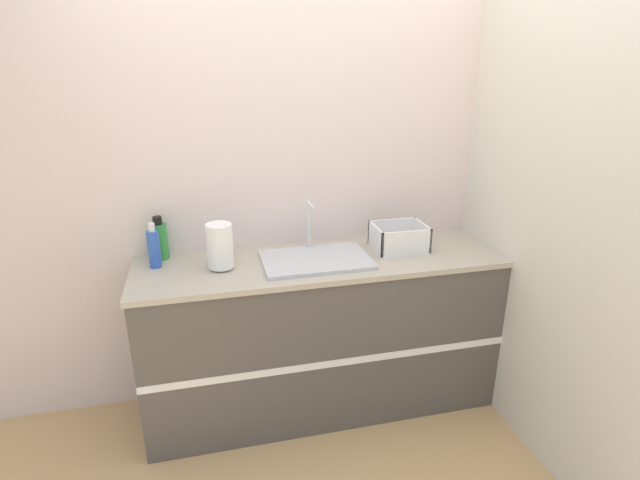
{
  "coord_description": "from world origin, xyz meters",
  "views": [
    {
      "loc": [
        -0.59,
        -2.14,
        1.96
      ],
      "look_at": [
        -0.02,
        0.25,
        1.05
      ],
      "focal_mm": 28.0,
      "sensor_mm": 36.0,
      "label": 1
    }
  ],
  "objects_px": {
    "sink": "(315,258)",
    "bottle_blue": "(154,248)",
    "paper_towel_roll": "(220,246)",
    "bottle_green": "(160,240)",
    "dish_rack": "(399,241)"
  },
  "relations": [
    {
      "from": "sink",
      "to": "bottle_blue",
      "type": "xyz_separation_m",
      "value": [
        -0.82,
        0.12,
        0.09
      ]
    },
    {
      "from": "sink",
      "to": "bottle_blue",
      "type": "relative_size",
      "value": 2.38
    },
    {
      "from": "bottle_blue",
      "to": "paper_towel_roll",
      "type": "bearing_deg",
      "value": -16.98
    },
    {
      "from": "sink",
      "to": "paper_towel_roll",
      "type": "xyz_separation_m",
      "value": [
        -0.49,
        0.02,
        0.1
      ]
    },
    {
      "from": "paper_towel_roll",
      "to": "bottle_green",
      "type": "bearing_deg",
      "value": 145.06
    },
    {
      "from": "sink",
      "to": "paper_towel_roll",
      "type": "relative_size",
      "value": 2.37
    },
    {
      "from": "bottle_green",
      "to": "sink",
      "type": "bearing_deg",
      "value": -16.1
    },
    {
      "from": "sink",
      "to": "bottle_blue",
      "type": "distance_m",
      "value": 0.84
    },
    {
      "from": "paper_towel_roll",
      "to": "bottle_green",
      "type": "xyz_separation_m",
      "value": [
        -0.31,
        0.22,
        -0.02
      ]
    },
    {
      "from": "paper_towel_roll",
      "to": "bottle_blue",
      "type": "bearing_deg",
      "value": 163.02
    },
    {
      "from": "bottle_green",
      "to": "bottle_blue",
      "type": "distance_m",
      "value": 0.12
    },
    {
      "from": "dish_rack",
      "to": "bottle_green",
      "type": "distance_m",
      "value": 1.31
    },
    {
      "from": "paper_towel_roll",
      "to": "bottle_green",
      "type": "relative_size",
      "value": 1.02
    },
    {
      "from": "dish_rack",
      "to": "bottle_green",
      "type": "height_order",
      "value": "bottle_green"
    },
    {
      "from": "dish_rack",
      "to": "bottle_blue",
      "type": "distance_m",
      "value": 1.32
    }
  ]
}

